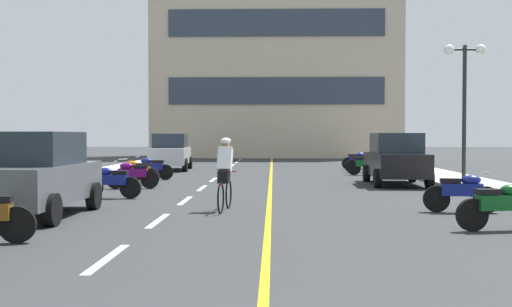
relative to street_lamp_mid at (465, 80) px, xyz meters
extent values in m
plane|color=#2D3033|center=(-7.07, 1.23, -3.67)|extent=(140.00, 140.00, 0.00)
cube|color=#B7B2A8|center=(-14.27, 4.23, -3.61)|extent=(2.40, 72.00, 0.12)
cube|color=#B7B2A8|center=(0.13, 4.23, -3.61)|extent=(2.40, 72.00, 0.12)
cube|color=silver|center=(-9.07, -13.77, -3.67)|extent=(0.14, 2.20, 0.01)
cube|color=silver|center=(-9.07, -9.77, -3.67)|extent=(0.14, 2.20, 0.01)
cube|color=silver|center=(-9.07, -5.77, -3.67)|extent=(0.14, 2.20, 0.01)
cube|color=silver|center=(-9.07, -1.77, -3.67)|extent=(0.14, 2.20, 0.01)
cube|color=silver|center=(-9.07, 2.23, -3.67)|extent=(0.14, 2.20, 0.01)
cube|color=silver|center=(-9.07, 6.23, -3.67)|extent=(0.14, 2.20, 0.01)
cube|color=silver|center=(-9.07, 10.23, -3.67)|extent=(0.14, 2.20, 0.01)
cube|color=silver|center=(-9.07, 14.23, -3.67)|extent=(0.14, 2.20, 0.01)
cube|color=silver|center=(-9.07, 18.23, -3.67)|extent=(0.14, 2.20, 0.01)
cube|color=silver|center=(-9.07, 22.23, -3.67)|extent=(0.14, 2.20, 0.01)
cube|color=silver|center=(-9.07, 26.23, -3.67)|extent=(0.14, 2.20, 0.01)
cube|color=gold|center=(-6.82, 4.23, -3.67)|extent=(0.12, 66.00, 0.01)
cube|color=#BCAD93|center=(-6.52, 29.04, 4.76)|extent=(19.20, 7.63, 16.87)
cube|color=#2D3847|center=(-6.52, 25.18, 1.39)|extent=(16.13, 0.10, 2.02)
cube|color=#2D3847|center=(-6.52, 25.18, 6.45)|extent=(16.13, 0.10, 2.02)
cylinder|color=black|center=(0.00, 0.00, -1.16)|extent=(0.14, 0.14, 4.78)
cylinder|color=black|center=(0.00, 0.00, 1.08)|extent=(1.10, 0.08, 0.08)
sphere|color=white|center=(-0.55, 0.00, 1.08)|extent=(0.36, 0.36, 0.36)
sphere|color=white|center=(0.55, 0.00, 1.08)|extent=(0.36, 0.36, 0.36)
cylinder|color=black|center=(-12.64, -7.83, -3.35)|extent=(0.23, 0.64, 0.64)
cylinder|color=black|center=(-10.94, -7.84, -3.35)|extent=(0.23, 0.64, 0.64)
cylinder|color=black|center=(-10.96, -10.64, -3.35)|extent=(0.23, 0.64, 0.64)
cube|color=#4C5156|center=(-11.80, -9.24, -2.95)|extent=(1.73, 4.21, 0.80)
cube|color=#1E2833|center=(-11.80, -9.24, -2.20)|extent=(1.58, 2.21, 0.70)
cylinder|color=black|center=(-3.23, 1.33, -3.35)|extent=(0.23, 0.64, 0.64)
cylinder|color=black|center=(-1.53, 1.30, -3.35)|extent=(0.23, 0.64, 0.64)
cylinder|color=black|center=(-3.27, -1.47, -3.35)|extent=(0.23, 0.64, 0.64)
cylinder|color=black|center=(-1.57, -1.50, -3.35)|extent=(0.23, 0.64, 0.64)
cube|color=black|center=(-2.40, -0.08, -2.95)|extent=(1.76, 4.22, 0.80)
cube|color=#1E2833|center=(-2.40, -0.08, -2.20)|extent=(1.59, 2.22, 0.70)
cylinder|color=black|center=(-12.76, 10.34, -3.35)|extent=(0.25, 0.65, 0.64)
cylinder|color=black|center=(-11.06, 10.42, -3.35)|extent=(0.25, 0.65, 0.64)
cylinder|color=black|center=(-12.63, 7.54, -3.35)|extent=(0.25, 0.65, 0.64)
cylinder|color=black|center=(-10.93, 7.62, -3.35)|extent=(0.25, 0.65, 0.64)
cube|color=#B7B7BC|center=(-11.84, 8.98, -2.95)|extent=(1.90, 4.28, 0.80)
cube|color=#1E2833|center=(-11.84, 8.98, -2.20)|extent=(1.66, 2.27, 0.70)
cylinder|color=black|center=(-10.86, -12.54, -3.37)|extent=(0.61, 0.16, 0.60)
cylinder|color=black|center=(-3.11, -11.06, -3.37)|extent=(0.61, 0.20, 0.60)
cube|color=#0C4C19|center=(-2.57, -10.97, -3.15)|extent=(0.93, 0.42, 0.28)
ellipsoid|color=#0C4C19|center=(-2.37, -10.94, -2.93)|extent=(0.47, 0.31, 0.22)
cube|color=black|center=(-2.81, -11.01, -2.95)|extent=(0.47, 0.31, 0.10)
cylinder|color=black|center=(-1.93, -8.29, -3.37)|extent=(0.61, 0.17, 0.60)
cylinder|color=black|center=(-3.02, -8.16, -3.37)|extent=(0.61, 0.17, 0.60)
cube|color=navy|center=(-2.47, -8.22, -3.15)|extent=(0.93, 0.39, 0.28)
ellipsoid|color=navy|center=(-2.27, -8.25, -2.93)|extent=(0.47, 0.29, 0.22)
cube|color=black|center=(-2.72, -8.19, -2.95)|extent=(0.47, 0.29, 0.10)
cylinder|color=silver|center=(-1.93, -8.29, -2.77)|extent=(0.10, 0.60, 0.03)
cylinder|color=black|center=(-11.74, -5.12, -3.37)|extent=(0.61, 0.18, 0.60)
cylinder|color=black|center=(-10.65, -5.26, -3.37)|extent=(0.61, 0.18, 0.60)
cube|color=navy|center=(-11.20, -5.19, -3.15)|extent=(0.93, 0.39, 0.28)
ellipsoid|color=navy|center=(-11.40, -5.17, -2.93)|extent=(0.47, 0.30, 0.22)
cube|color=black|center=(-10.95, -5.22, -2.95)|extent=(0.47, 0.30, 0.10)
cylinder|color=silver|center=(-11.74, -5.12, -2.77)|extent=(0.11, 0.60, 0.03)
cylinder|color=black|center=(-11.85, -2.10, -3.37)|extent=(0.61, 0.16, 0.60)
cylinder|color=black|center=(-10.75, -1.99, -3.37)|extent=(0.61, 0.16, 0.60)
cube|color=#590C59|center=(-11.30, -2.04, -3.15)|extent=(0.92, 0.37, 0.28)
ellipsoid|color=#590C59|center=(-11.50, -2.06, -2.93)|extent=(0.46, 0.28, 0.22)
cube|color=black|center=(-11.05, -2.02, -2.95)|extent=(0.46, 0.28, 0.10)
cylinder|color=silver|center=(-11.85, -2.10, -2.77)|extent=(0.09, 0.60, 0.03)
cylinder|color=black|center=(-12.02, -0.36, -3.37)|extent=(0.60, 0.26, 0.60)
cylinder|color=black|center=(-10.96, -0.66, -3.37)|extent=(0.60, 0.26, 0.60)
cube|color=orange|center=(-11.49, -0.51, -3.15)|extent=(0.94, 0.51, 0.28)
ellipsoid|color=orange|center=(-11.68, -0.46, -2.93)|extent=(0.49, 0.35, 0.22)
cube|color=black|center=(-11.25, -0.58, -2.95)|extent=(0.49, 0.35, 0.10)
cylinder|color=silver|center=(-12.02, -0.36, -2.77)|extent=(0.19, 0.59, 0.03)
cylinder|color=black|center=(-12.03, 2.08, -3.37)|extent=(0.60, 0.11, 0.60)
cylinder|color=black|center=(-10.93, 2.09, -3.37)|extent=(0.60, 0.11, 0.60)
cube|color=navy|center=(-11.48, 2.08, -3.15)|extent=(0.90, 0.29, 0.28)
ellipsoid|color=navy|center=(-11.68, 2.08, -2.93)|extent=(0.44, 0.24, 0.22)
cube|color=black|center=(-11.23, 2.09, -2.95)|extent=(0.44, 0.24, 0.10)
cylinder|color=silver|center=(-12.03, 2.08, -2.77)|extent=(0.04, 0.60, 0.03)
cylinder|color=black|center=(-2.14, 4.98, -3.37)|extent=(0.60, 0.27, 0.60)
cylinder|color=black|center=(-3.19, 5.31, -3.37)|extent=(0.60, 0.27, 0.60)
cube|color=#0C4C19|center=(-2.67, 5.15, -3.15)|extent=(0.94, 0.53, 0.28)
ellipsoid|color=#0C4C19|center=(-2.48, 5.09, -2.93)|extent=(0.49, 0.36, 0.22)
cube|color=black|center=(-2.91, 5.22, -2.95)|extent=(0.49, 0.36, 0.10)
cylinder|color=silver|center=(-2.14, 4.98, -2.77)|extent=(0.21, 0.58, 0.03)
cylinder|color=black|center=(-2.04, 7.31, -3.37)|extent=(0.61, 0.25, 0.60)
cylinder|color=black|center=(-3.11, 7.03, -3.37)|extent=(0.61, 0.25, 0.60)
cube|color=black|center=(-2.58, 7.17, -3.15)|extent=(0.94, 0.50, 0.28)
ellipsoid|color=black|center=(-2.38, 7.22, -2.93)|extent=(0.49, 0.34, 0.22)
cube|color=black|center=(-2.82, 7.11, -2.95)|extent=(0.49, 0.34, 0.10)
cylinder|color=silver|center=(-2.04, 7.31, -2.77)|extent=(0.18, 0.59, 0.03)
cylinder|color=black|center=(-1.88, 10.45, -3.37)|extent=(0.60, 0.29, 0.60)
cylinder|color=black|center=(-2.93, 10.10, -3.37)|extent=(0.60, 0.29, 0.60)
cube|color=navy|center=(-2.41, 10.27, -3.15)|extent=(0.94, 0.55, 0.28)
ellipsoid|color=navy|center=(-2.22, 10.34, -2.93)|extent=(0.49, 0.37, 0.22)
cube|color=black|center=(-2.64, 10.19, -2.95)|extent=(0.49, 0.37, 0.10)
cylinder|color=silver|center=(-1.88, 10.45, -2.77)|extent=(0.22, 0.58, 0.03)
torus|color=black|center=(-7.79, -7.50, -3.33)|extent=(0.11, 0.72, 0.72)
torus|color=black|center=(-7.89, -8.54, -3.33)|extent=(0.11, 0.72, 0.72)
cylinder|color=red|center=(-7.84, -8.04, -3.03)|extent=(0.13, 0.95, 0.04)
cube|color=black|center=(-7.86, -8.19, -2.81)|extent=(0.12, 0.21, 0.06)
cylinder|color=red|center=(-7.80, -7.59, -2.78)|extent=(0.42, 0.07, 0.03)
cube|color=black|center=(-7.85, -8.14, -2.88)|extent=(0.27, 0.38, 0.28)
cube|color=white|center=(-7.84, -7.99, -2.48)|extent=(0.36, 0.48, 0.61)
sphere|color=#8C6647|center=(-7.83, -7.86, -2.13)|extent=(0.20, 0.20, 0.20)
ellipsoid|color=white|center=(-7.83, -7.86, -2.06)|extent=(0.24, 0.26, 0.16)
camera|label=1|loc=(-6.72, -22.73, -1.92)|focal=44.94mm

